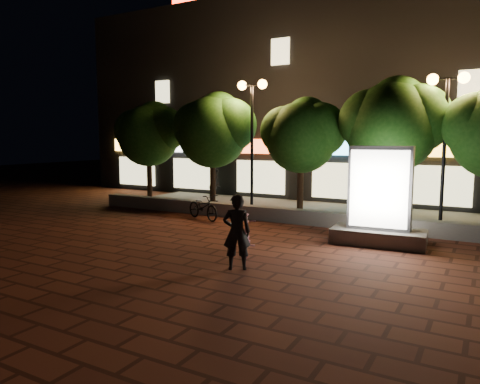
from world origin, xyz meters
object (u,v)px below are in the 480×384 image
Objects in this scene: street_lamp_left at (252,112)px; rider at (237,232)px; scooter_pink at (246,235)px; tree_mid at (303,133)px; street_lamp_right at (446,110)px; tree_left at (214,128)px; pedestrian at (215,186)px; tree_right at (394,122)px; ad_kiosk at (380,205)px; tree_far_left at (150,132)px; scooter_parked at (203,207)px.

street_lamp_left is 8.43m from rider.
scooter_pink is 1.47m from rider.
tree_mid is 5.00m from street_lamp_right.
tree_left reaches higher than scooter_pink.
rider is 10.24m from pedestrian.
tree_left is at bearing -180.00° from tree_right.
rider reaches higher than pedestrian.
tree_right is (3.31, 0.00, 0.35)m from tree_mid.
ad_kiosk is 4.76m from rider.
tree_left is at bearing 0.00° from tree_far_left.
tree_mid is at bearing 176.96° from street_lamp_right.
street_lamp_right is at bearing -148.73° from rider.
street_lamp_right reaches higher than scooter_parked.
scooter_parked is at bearing -80.40° from rider.
tree_right is 1.81× the size of ad_kiosk.
street_lamp_right is 2.73× the size of scooter_parked.
ad_kiosk is (5.64, -2.91, -2.90)m from street_lamp_left.
tree_mid is (4.00, -0.00, -0.23)m from tree_left.
street_lamp_left is 4.27m from scooter_parked.
tree_left is at bearing 172.30° from street_lamp_left.
pedestrian is at bearing 153.15° from street_lamp_left.
tree_mid is at bearing -27.30° from scooter_parked.
tree_far_left is at bearing -180.00° from tree_right.
tree_mid is 2.57× the size of rider.
street_lamp_right is 8.87m from scooter_parked.
tree_far_left reaches higher than scooter_pink.
street_lamp_right is at bearing -51.72° from scooter_parked.
street_lamp_left reaches higher than scooter_pink.
tree_mid is 2.47× the size of scooter_parked.
street_lamp_left is 3.39× the size of pedestrian.
tree_right reaches higher than scooter_parked.
ad_kiosk is at bearing -22.67° from tree_left.
tree_right reaches higher than tree_mid.
rider is (3.34, -7.07, -3.15)m from street_lamp_left.
tree_far_left is 7.50m from tree_mid.
street_lamp_right is at bearing 64.99° from ad_kiosk.
tree_mid is 1.61× the size of ad_kiosk.
pedestrian is (-5.90, 8.37, -0.03)m from rider.
tree_left reaches higher than rider.
street_lamp_right reaches higher than tree_far_left.
tree_right reaches higher than ad_kiosk.
rider is 1.15× the size of pedestrian.
tree_left is 3.20× the size of pedestrian.
scooter_parked is at bearing 109.03° from scooter_pink.
scooter_pink reaches higher than scooter_parked.
street_lamp_right is (4.95, -0.26, 0.68)m from tree_mid.
tree_far_left is at bearing -180.00° from tree_left.
street_lamp_right is 3.26× the size of pedestrian.
scooter_parked is (4.56, -2.46, -2.81)m from tree_far_left.
ad_kiosk reaches higher than scooter_parked.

